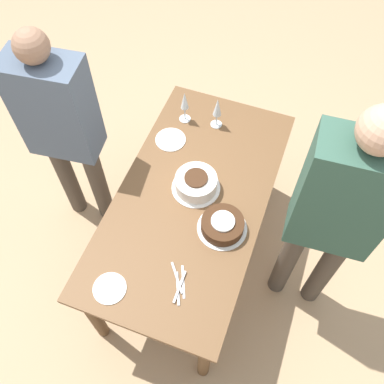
{
  "coord_description": "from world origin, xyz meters",
  "views": [
    {
      "loc": [
        -1.17,
        -0.43,
        2.73
      ],
      "look_at": [
        0.0,
        0.0,
        0.77
      ],
      "focal_mm": 40.0,
      "sensor_mm": 36.0,
      "label": 1
    }
  ],
  "objects_px": {
    "wine_glass_far": "(217,108)",
    "person_cutting": "(336,212)",
    "cake_front_chocolate": "(222,225)",
    "cake_center_white": "(196,183)",
    "person_watching": "(61,125)",
    "wine_glass_near": "(185,102)"
  },
  "relations": [
    {
      "from": "wine_glass_far",
      "to": "person_cutting",
      "type": "relative_size",
      "value": 0.13
    },
    {
      "from": "wine_glass_far",
      "to": "cake_front_chocolate",
      "type": "bearing_deg",
      "value": -158.97
    },
    {
      "from": "cake_front_chocolate",
      "to": "cake_center_white",
      "type": "bearing_deg",
      "value": 48.29
    },
    {
      "from": "wine_glass_far",
      "to": "person_cutting",
      "type": "distance_m",
      "value": 0.96
    },
    {
      "from": "cake_center_white",
      "to": "person_watching",
      "type": "height_order",
      "value": "person_watching"
    },
    {
      "from": "wine_glass_near",
      "to": "person_cutting",
      "type": "height_order",
      "value": "person_cutting"
    },
    {
      "from": "wine_glass_near",
      "to": "person_cutting",
      "type": "distance_m",
      "value": 1.11
    },
    {
      "from": "cake_center_white",
      "to": "wine_glass_near",
      "type": "relative_size",
      "value": 1.23
    },
    {
      "from": "wine_glass_near",
      "to": "person_cutting",
      "type": "xyz_separation_m",
      "value": [
        -0.54,
        -0.96,
        0.15
      ]
    },
    {
      "from": "cake_front_chocolate",
      "to": "wine_glass_far",
      "type": "bearing_deg",
      "value": 21.03
    },
    {
      "from": "wine_glass_near",
      "to": "person_cutting",
      "type": "relative_size",
      "value": 0.13
    },
    {
      "from": "cake_center_white",
      "to": "cake_front_chocolate",
      "type": "height_order",
      "value": "cake_center_white"
    },
    {
      "from": "cake_center_white",
      "to": "person_watching",
      "type": "xyz_separation_m",
      "value": [
        0.01,
        0.8,
        0.15
      ]
    },
    {
      "from": "cake_front_chocolate",
      "to": "person_cutting",
      "type": "height_order",
      "value": "person_cutting"
    },
    {
      "from": "wine_glass_far",
      "to": "person_watching",
      "type": "xyz_separation_m",
      "value": [
        -0.47,
        0.76,
        0.06
      ]
    },
    {
      "from": "wine_glass_near",
      "to": "cake_center_white",
      "type": "bearing_deg",
      "value": -152.25
    },
    {
      "from": "person_cutting",
      "to": "cake_center_white",
      "type": "bearing_deg",
      "value": -10.24
    },
    {
      "from": "person_cutting",
      "to": "wine_glass_far",
      "type": "bearing_deg",
      "value": -40.39
    },
    {
      "from": "wine_glass_near",
      "to": "person_watching",
      "type": "height_order",
      "value": "person_watching"
    },
    {
      "from": "cake_front_chocolate",
      "to": "wine_glass_near",
      "type": "relative_size",
      "value": 1.19
    },
    {
      "from": "cake_center_white",
      "to": "cake_front_chocolate",
      "type": "bearing_deg",
      "value": -131.71
    },
    {
      "from": "wine_glass_far",
      "to": "person_watching",
      "type": "bearing_deg",
      "value": 121.94
    }
  ]
}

